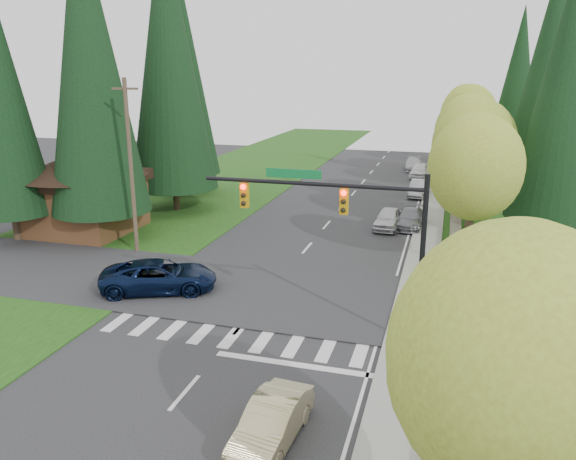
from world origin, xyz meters
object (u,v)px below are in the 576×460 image
at_px(parked_car_a, 388,218).
at_px(parked_car_d, 420,171).
at_px(suv_navy, 159,276).
at_px(parked_car_c, 419,188).
at_px(sedan_champagne, 272,423).
at_px(parked_car_b, 410,219).
at_px(parked_car_e, 414,164).

height_order(parked_car_a, parked_car_d, parked_car_d).
bearing_deg(parked_car_d, suv_navy, -103.11).
bearing_deg(parked_car_c, sedan_champagne, -88.06).
distance_m(parked_car_b, parked_car_d, 19.14).
height_order(parked_car_a, parked_car_e, parked_car_a).
bearing_deg(parked_car_c, parked_car_a, -92.07).
height_order(sedan_champagne, parked_car_c, parked_car_c).
distance_m(parked_car_b, parked_car_e, 23.53).
distance_m(sedan_champagne, parked_car_d, 43.82).
bearing_deg(sedan_champagne, parked_car_c, 90.99).
xyz_separation_m(sedan_champagne, parked_car_a, (0.62, 24.01, 0.05)).
distance_m(suv_navy, parked_car_c, 27.62).
bearing_deg(parked_car_a, suv_navy, -119.14).
bearing_deg(parked_car_e, parked_car_c, -89.04).
relative_size(parked_car_b, parked_car_d, 0.99).
relative_size(parked_car_a, parked_car_e, 0.91).
relative_size(parked_car_a, parked_car_c, 0.96).
relative_size(sedan_champagne, suv_navy, 0.70).
bearing_deg(parked_car_d, parked_car_c, -83.21).
relative_size(parked_car_a, parked_car_b, 0.95).
relative_size(parked_car_b, parked_car_e, 0.96).
xyz_separation_m(suv_navy, parked_car_e, (9.38, 38.68, -0.13)).
xyz_separation_m(parked_car_b, parked_car_e, (-1.40, 23.48, 0.03)).
distance_m(suv_navy, parked_car_d, 35.83).
bearing_deg(parked_car_b, suv_navy, -122.43).
xyz_separation_m(parked_car_a, parked_car_b, (1.40, 0.66, -0.07)).
distance_m(parked_car_a, parked_car_b, 1.55).
height_order(parked_car_c, parked_car_e, parked_car_c).
bearing_deg(parked_car_a, parked_car_c, 86.39).
relative_size(sedan_champagne, parked_car_a, 0.96).
bearing_deg(sedan_champagne, parked_car_b, 89.62).
bearing_deg(parked_car_a, parked_car_b, 29.01).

